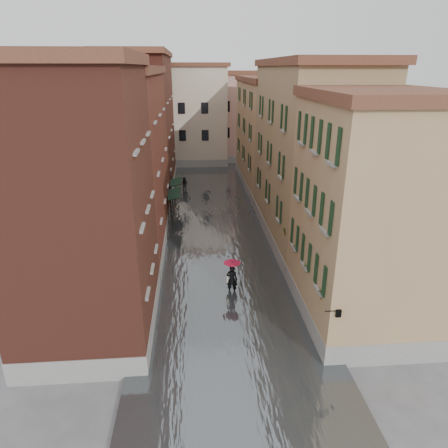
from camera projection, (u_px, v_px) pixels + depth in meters
name	position (u px, v px, depth m)	size (l,w,h in m)	color
ground	(226.00, 301.00, 23.58)	(120.00, 120.00, 0.00)	#59585B
floodwater	(214.00, 221.00, 35.61)	(10.00, 60.00, 0.20)	#4C5154
building_left_near	(83.00, 212.00, 18.84)	(6.00, 8.00, 13.00)	brown
building_left_mid	(121.00, 165.00, 29.14)	(6.00, 14.00, 12.50)	brown
building_left_far	(143.00, 126.00, 42.78)	(6.00, 16.00, 14.00)	brown
building_right_near	(368.00, 219.00, 20.14)	(6.00, 8.00, 11.50)	#A57955
building_right_mid	(309.00, 158.00, 30.07)	(6.00, 14.00, 13.00)	#97775B
building_right_far	(271.00, 137.00, 44.27)	(6.00, 16.00, 11.50)	#A57955
building_end_cream	(183.00, 116.00, 56.25)	(12.00, 9.00, 13.00)	beige
building_end_pink	(244.00, 118.00, 58.95)	(10.00, 9.00, 12.00)	tan
awning_near	(174.00, 194.00, 35.11)	(1.09, 3.27, 2.80)	black
awning_far	(175.00, 183.00, 38.71)	(1.09, 2.83, 2.80)	black
wall_lantern	(338.00, 313.00, 17.23)	(0.71, 0.22, 0.35)	black
window_planters	(303.00, 252.00, 21.72)	(0.59, 8.32, 0.84)	brown
pedestrian_main	(232.00, 275.00, 23.99)	(1.04, 1.04, 2.06)	black
pedestrian_far	(185.00, 184.00, 44.24)	(0.79, 0.61, 1.62)	black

